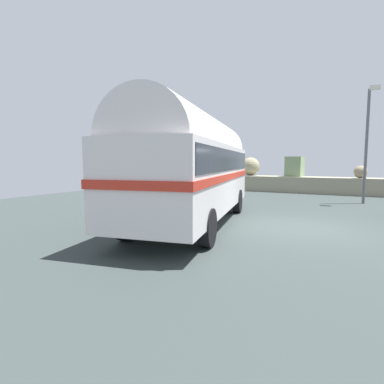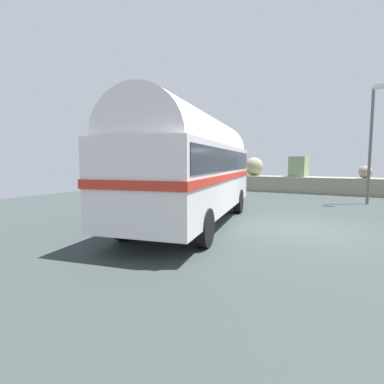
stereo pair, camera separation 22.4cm
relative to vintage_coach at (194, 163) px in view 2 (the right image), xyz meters
name	(u,v)px [view 2 (the right image)]	position (x,y,z in m)	size (l,w,h in m)	color
ground	(298,228)	(3.23, 0.99, -2.04)	(32.00, 26.00, 0.02)	#303837
breakwater	(331,184)	(3.33, 12.80, -1.35)	(31.36, 1.91, 2.48)	gray
vintage_coach	(194,163)	(0.00, 0.00, 0.00)	(4.04, 8.89, 3.70)	black
lamp_post	(372,139)	(5.30, 8.20, 1.16)	(0.47, 0.83, 5.63)	#5B5B60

